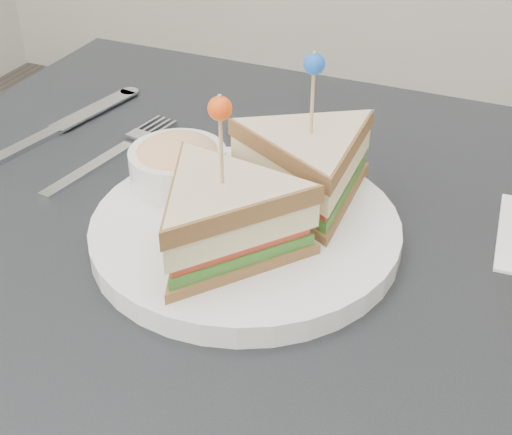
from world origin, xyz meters
name	(u,v)px	position (x,y,z in m)	size (l,w,h in m)	color
table	(241,344)	(0.00, 0.00, 0.67)	(0.80, 0.80, 0.75)	black
plate_meal	(254,197)	(-0.01, 0.05, 0.79)	(0.33, 0.33, 0.15)	white
cutlery_fork	(117,151)	(-0.19, 0.13, 0.75)	(0.05, 0.18, 0.01)	white
cutlery_knife	(62,127)	(-0.28, 0.15, 0.75)	(0.06, 0.21, 0.01)	silver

